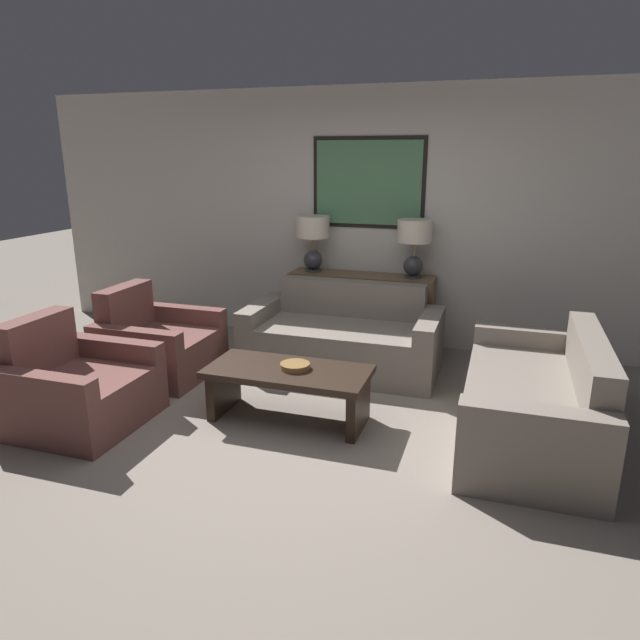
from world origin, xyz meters
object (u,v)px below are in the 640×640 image
Objects in this scene: table_lamp_right at (414,240)px; couch_by_side at (535,403)px; table_lamp_left at (313,235)px; armchair_near_camera at (77,389)px; armchair_near_back_wall at (157,346)px; couch_by_back_wall at (343,340)px; decorative_bowl at (295,366)px; coffee_table at (288,382)px; console_table at (361,311)px.

table_lamp_right is 2.19m from couch_by_side.
table_lamp_left is 0.63× the size of armchair_near_camera.
armchair_near_camera is (0.00, -1.08, 0.00)m from armchair_near_back_wall.
couch_by_back_wall is (-0.53, -0.69, -0.89)m from table_lamp_right.
table_lamp_left is at bearing 104.60° from decorative_bowl.
armchair_near_camera is at bearing -160.42° from coffee_table.
armchair_near_back_wall is 1.08m from armchair_near_camera.
table_lamp_left is (-0.53, 0.00, 0.78)m from console_table.
decorative_bowl is at bearing -107.05° from table_lamp_right.
decorative_bowl is (0.49, -1.88, -0.72)m from table_lamp_left.
armchair_near_camera is (-2.14, -2.43, -0.90)m from table_lamp_right.
decorative_bowl is 0.24× the size of armchair_near_camera.
couch_by_side is at bearing 7.88° from decorative_bowl.
coffee_table is at bearing -92.85° from console_table.
table_lamp_right is at bearing 52.47° from couch_by_back_wall.
couch_by_back_wall is at bearing -127.53° from table_lamp_right.
couch_by_side is at bearing -36.30° from table_lamp_left.
table_lamp_left is at bearing 180.00° from console_table.
console_table is 1.62× the size of armchair_near_camera.
armchair_near_camera is at bearing -90.00° from armchair_near_back_wall.
decorative_bowl is (-0.58, -1.88, -0.72)m from table_lamp_right.
couch_by_side is 3.31m from armchair_near_back_wall.
console_table is 1.22× the size of coffee_table.
couch_by_side is 1.81m from coffee_table.
table_lamp_right is (1.06, 0.00, 0.00)m from table_lamp_left.
armchair_near_back_wall is 1.00× the size of armchair_near_camera.
couch_by_side is at bearing -29.09° from couch_by_back_wall.
armchair_near_back_wall reaches higher than console_table.
coffee_table is 0.14m from decorative_bowl.
couch_by_side is 3.40m from armchair_near_camera.
armchair_near_camera is at bearing -123.49° from console_table.
table_lamp_right reaches higher than coffee_table.
console_table is 1.88m from decorative_bowl.
console_table is at bearing 56.51° from armchair_near_camera.
couch_by_back_wall is 1.20m from coffee_table.
couch_by_back_wall is at bearing 87.90° from decorative_bowl.
table_lamp_left reaches higher than armchair_near_camera.
couch_by_side is at bearing 13.51° from armchair_near_camera.
console_table is at bearing 87.15° from coffee_table.
table_lamp_right is 0.32× the size of couch_by_back_wall.
couch_by_back_wall reaches higher than decorative_bowl.
table_lamp_left is 1.00× the size of table_lamp_right.
table_lamp_left is at bearing 51.52° from armchair_near_back_wall.
table_lamp_right reaches higher than console_table.
table_lamp_left is 1.95m from armchair_near_back_wall.
coffee_table is at bearing -94.49° from couch_by_back_wall.
decorative_bowl reaches higher than coffee_table.
couch_by_back_wall is 8.00× the size of decorative_bowl.
table_lamp_left reaches higher than couch_by_back_wall.
table_lamp_left is at bearing 180.00° from table_lamp_right.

